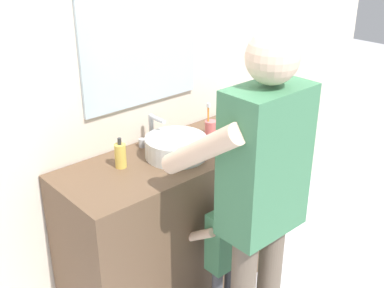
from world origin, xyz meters
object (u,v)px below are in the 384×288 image
child_toddler (224,247)px  adult_parent (261,182)px  toothbrush_cup (211,128)px  soap_bottle (120,155)px

child_toddler → adult_parent: size_ratio=0.50×
toothbrush_cup → soap_bottle: size_ratio=1.25×
soap_bottle → adult_parent: (0.26, -0.72, 0.05)m
soap_bottle → child_toddler: soap_bottle is taller
soap_bottle → child_toddler: bearing=-57.9°
toothbrush_cup → soap_bottle: 0.63m
toothbrush_cup → child_toddler: (-0.33, -0.45, -0.45)m
toothbrush_cup → child_toddler: size_ratio=0.24×
soap_bottle → child_toddler: (0.30, -0.47, -0.46)m
toothbrush_cup → adult_parent: adult_parent is taller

